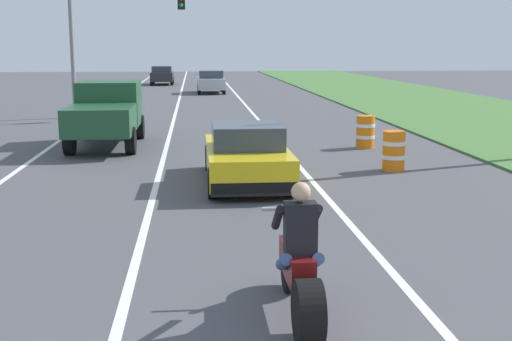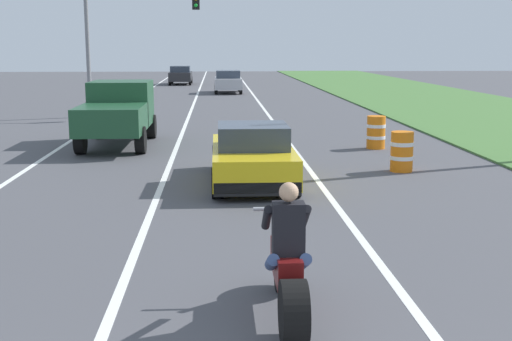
% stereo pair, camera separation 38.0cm
% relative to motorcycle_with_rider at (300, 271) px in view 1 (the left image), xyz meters
% --- Properties ---
extents(lane_stripe_left_solid, '(0.14, 120.00, 0.01)m').
position_rel_motorcycle_with_rider_xyz_m(lane_stripe_left_solid, '(-5.66, 16.23, -0.59)').
color(lane_stripe_left_solid, white).
rests_on(lane_stripe_left_solid, ground).
extents(lane_stripe_right_solid, '(0.14, 120.00, 0.01)m').
position_rel_motorcycle_with_rider_xyz_m(lane_stripe_right_solid, '(1.54, 16.23, -0.59)').
color(lane_stripe_right_solid, white).
rests_on(lane_stripe_right_solid, ground).
extents(lane_stripe_centre_dashed, '(0.14, 120.00, 0.01)m').
position_rel_motorcycle_with_rider_xyz_m(lane_stripe_centre_dashed, '(-2.06, 16.23, -0.59)').
color(lane_stripe_centre_dashed, white).
rests_on(lane_stripe_centre_dashed, ground).
extents(motorcycle_with_rider, '(0.70, 2.21, 1.62)m').
position_rel_motorcycle_with_rider_xyz_m(motorcycle_with_rider, '(0.00, 0.00, 0.00)').
color(motorcycle_with_rider, black).
rests_on(motorcycle_with_rider, ground).
extents(sports_car_yellow, '(1.84, 4.30, 1.37)m').
position_rel_motorcycle_with_rider_xyz_m(sports_car_yellow, '(0.01, 7.88, 0.04)').
color(sports_car_yellow, yellow).
rests_on(sports_car_yellow, ground).
extents(pickup_truck_left_lane_dark_green, '(2.02, 4.80, 1.98)m').
position_rel_motorcycle_with_rider_xyz_m(pickup_truck_left_lane_dark_green, '(-3.90, 13.95, 0.51)').
color(pickup_truck_left_lane_dark_green, '#1E4C2D').
rests_on(pickup_truck_left_lane_dark_green, ground).
extents(traffic_light_mast_near, '(5.21, 0.34, 6.00)m').
position_rel_motorcycle_with_rider_xyz_m(traffic_light_mast_near, '(-4.74, 22.78, 3.44)').
color(traffic_light_mast_near, gray).
rests_on(traffic_light_mast_near, ground).
extents(construction_barrel_nearest, '(0.58, 0.58, 1.00)m').
position_rel_motorcycle_with_rider_xyz_m(construction_barrel_nearest, '(3.82, 9.12, -0.09)').
color(construction_barrel_nearest, orange).
rests_on(construction_barrel_nearest, ground).
extents(construction_barrel_mid, '(0.58, 0.58, 1.00)m').
position_rel_motorcycle_with_rider_xyz_m(construction_barrel_mid, '(4.06, 12.92, -0.09)').
color(construction_barrel_mid, orange).
rests_on(construction_barrel_mid, ground).
extents(distant_car_far_ahead, '(1.80, 4.00, 1.50)m').
position_rel_motorcycle_with_rider_xyz_m(distant_car_far_ahead, '(-0.05, 37.88, 0.18)').
color(distant_car_far_ahead, '#B2B2B7').
rests_on(distant_car_far_ahead, ground).
extents(distant_car_further_ahead, '(1.80, 4.00, 1.50)m').
position_rel_motorcycle_with_rider_xyz_m(distant_car_further_ahead, '(-3.74, 48.20, 0.18)').
color(distant_car_further_ahead, '#262628').
rests_on(distant_car_further_ahead, ground).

